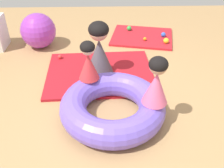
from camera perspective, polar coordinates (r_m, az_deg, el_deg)
ground_plane at (r=3.23m, az=-0.98°, el=-6.00°), size 8.00×8.00×0.00m
gym_mat_front at (r=5.08m, az=6.61°, el=10.31°), size 1.29×1.15×0.04m
gym_mat_far_right at (r=3.91m, az=-2.68°, el=2.45°), size 1.62×1.31×0.04m
inflatable_cushion at (r=3.05m, az=0.11°, el=-4.95°), size 1.24×1.24×0.31m
child_in_pink at (r=2.75m, az=9.78°, el=0.59°), size 0.32×0.32×0.56m
child_in_red at (r=3.14m, az=-5.25°, el=5.09°), size 0.30×0.30×0.50m
adult_seated at (r=3.71m, az=-2.85°, el=7.73°), size 0.55×0.55×0.79m
play_ball_teal at (r=3.61m, az=6.48°, el=0.38°), size 0.08×0.08×0.08m
play_ball_blue at (r=5.07m, az=11.27°, el=10.64°), size 0.09×0.09×0.09m
play_ball_red at (r=4.31m, az=-11.42°, el=5.92°), size 0.07×0.07×0.07m
play_ball_yellow at (r=4.82m, az=11.83°, el=9.33°), size 0.10×0.10×0.10m
play_ball_green at (r=5.27m, az=3.81°, el=12.18°), size 0.09×0.09×0.09m
play_ball_orange at (r=4.87m, az=7.26°, el=9.84°), size 0.06×0.06×0.06m
exercise_ball_large at (r=4.77m, az=-15.95°, el=11.23°), size 0.61×0.61×0.61m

